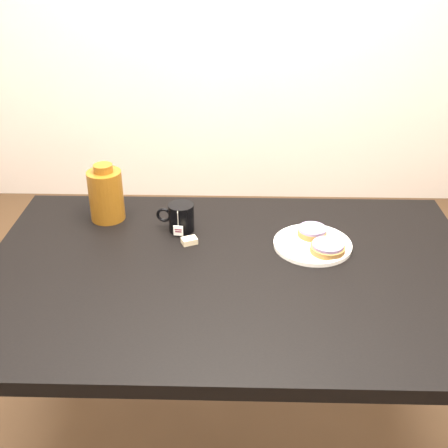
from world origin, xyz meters
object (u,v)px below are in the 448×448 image
Objects in this scene: teabag_pouch at (189,241)px; plate at (313,244)px; mug at (181,217)px; bagel_back at (312,232)px; table at (231,293)px; bagel_package at (106,194)px; bagel_front at (328,248)px.

plate is at bearing -1.24° from teabag_pouch.
mug is 2.77× the size of teabag_pouch.
teabag_pouch is at bearing -174.45° from bagel_back.
table is 0.32m from bagel_back.
plate is 5.15× the size of teabag_pouch.
teabag_pouch is at bearing -28.97° from bagel_package.
bagel_package is (-0.68, 0.21, 0.06)m from bagel_front.
plate is 2.19× the size of bagel_front.
mug is at bearing -16.30° from bagel_package.
bagel_front is at bearing 15.62° from table.
bagel_package reaches higher than teabag_pouch.
mug reaches higher than table.
mug is (-0.16, 0.22, 0.13)m from table.
table is 13.22× the size of bagel_front.
bagel_back reaches higher than plate.
bagel_front is at bearing -70.01° from bagel_back.
bagel_front reaches higher than teabag_pouch.
bagel_front is 2.35× the size of teabag_pouch.
plate is 0.67m from bagel_package.
bagel_front is at bearing -53.40° from plate.
teabag_pouch is (0.03, -0.08, -0.04)m from mug.
plate is 0.05m from bagel_back.
bagel_front is 0.72m from bagel_package.
plate is (0.24, 0.13, 0.09)m from table.
bagel_package reaches higher than bagel_back.
bagel_front is 0.56× the size of bagel_package.
table is 0.30m from mug.
mug is at bearing 111.72° from teabag_pouch.
bagel_back is at bearing 1.16° from mug.
teabag_pouch is at bearing -60.65° from mug.
table is 0.21m from teabag_pouch.
table is 15.57× the size of bagel_back.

